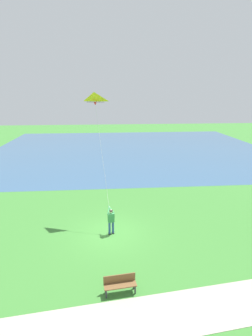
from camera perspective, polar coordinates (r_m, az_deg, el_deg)
ground_plane at (r=17.71m, az=-3.43°, el=-14.15°), size 120.00×120.00×0.00m
lake_water at (r=42.67m, az=1.06°, el=4.19°), size 36.00×44.00×0.01m
walkway_path at (r=12.57m, az=7.99°, el=-29.37°), size 6.16×32.06×0.02m
person_kite_flyer at (r=17.22m, az=-3.30°, el=-11.12°), size 0.63×0.50×1.83m
flying_kite at (r=18.12m, az=-6.93°, el=14.67°), size 2.87×1.53×7.20m
park_bench_near_walkway at (r=13.12m, az=-1.34°, el=-23.86°), size 0.61×1.54×0.88m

